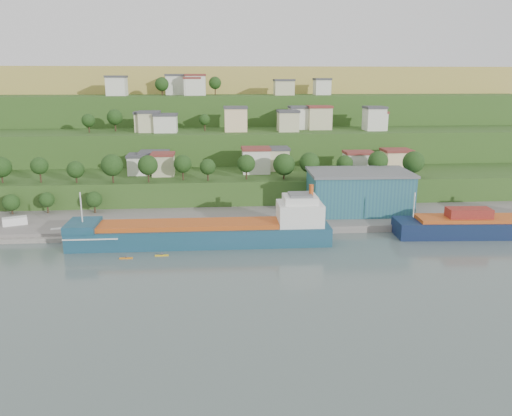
{
  "coord_description": "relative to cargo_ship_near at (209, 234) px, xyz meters",
  "views": [
    {
      "loc": [
        2.0,
        -116.59,
        42.18
      ],
      "look_at": [
        12.95,
        15.0,
        7.91
      ],
      "focal_mm": 35.0,
      "sensor_mm": 36.0,
      "label": 1
    }
  ],
  "objects": [
    {
      "name": "dinghy",
      "position": [
        -41.5,
        10.52,
        -1.12
      ],
      "size": [
        4.86,
        2.83,
        0.91
      ],
      "primitive_type": "cube",
      "rotation": [
        0.0,
        0.0,
        0.26
      ],
      "color": "silver",
      "rests_on": "pebble_beach"
    },
    {
      "name": "warehouse",
      "position": [
        46.05,
        22.02,
        5.65
      ],
      "size": [
        31.6,
        20.0,
        12.8
      ],
      "rotation": [
        0.0,
        0.0,
        -0.03
      ],
      "color": "#214F64",
      "rests_on": "quay"
    },
    {
      "name": "pebble_beach",
      "position": [
        -55.16,
        13.02,
        -2.78
      ],
      "size": [
        40.0,
        18.0,
        2.4
      ],
      "primitive_type": "cube",
      "color": "slate",
      "rests_on": "ground"
    },
    {
      "name": "cargo_ship_far",
      "position": [
        82.77,
        0.56,
        -0.27
      ],
      "size": [
        59.09,
        13.43,
        15.92
      ],
      "rotation": [
        0.0,
        0.0,
        -0.06
      ],
      "color": "#0C1F37",
      "rests_on": "ground"
    },
    {
      "name": "ground",
      "position": [
        -0.16,
        -8.98,
        -2.78
      ],
      "size": [
        500.0,
        500.0,
        0.0
      ],
      "primitive_type": "plane",
      "color": "#445350",
      "rests_on": "ground"
    },
    {
      "name": "kayak_orange",
      "position": [
        -20.11,
        -9.63,
        -2.55
      ],
      "size": [
        3.19,
        0.57,
        0.8
      ],
      "rotation": [
        0.0,
        0.0,
        -0.0
      ],
      "color": "orange",
      "rests_on": "ground"
    },
    {
      "name": "cargo_ship_near",
      "position": [
        0.0,
        0.0,
        0.0
      ],
      "size": [
        67.83,
        11.33,
        17.41
      ],
      "rotation": [
        0.0,
        0.0,
        -0.01
      ],
      "color": "#143F4B",
      "rests_on": "ground"
    },
    {
      "name": "caravan",
      "position": [
        -55.11,
        15.5,
        -0.08
      ],
      "size": [
        6.95,
        4.89,
        2.99
      ],
      "primitive_type": "cube",
      "rotation": [
        0.0,
        0.0,
        0.39
      ],
      "color": "white",
      "rests_on": "pebble_beach"
    },
    {
      "name": "kayak_yellow",
      "position": [
        -11.68,
        -8.43,
        -2.53
      ],
      "size": [
        3.36,
        0.62,
        0.84
      ],
      "rotation": [
        0.0,
        0.0,
        0.01
      ],
      "color": "gold",
      "rests_on": "ground"
    },
    {
      "name": "quay",
      "position": [
        19.84,
        19.02,
        -2.78
      ],
      "size": [
        220.0,
        26.0,
        4.0
      ],
      "primitive_type": "cube",
      "color": "slate",
      "rests_on": "ground"
    },
    {
      "name": "hillside",
      "position": [
        -0.12,
        159.72,
        -2.7
      ],
      "size": [
        360.0,
        211.35,
        96.0
      ],
      "color": "#284719",
      "rests_on": "ground"
    }
  ]
}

